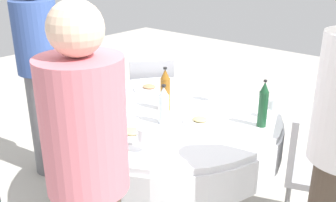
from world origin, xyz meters
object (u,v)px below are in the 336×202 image
Objects in this scene: chair_outer at (151,94)px; person_west at (89,188)px; plate_south at (149,88)px; plate_right at (200,121)px; bottle_amber_west at (165,90)px; bottle_dark_green_far at (263,105)px; wine_glass_east at (272,105)px; plate_front at (131,133)px; wine_glass_near at (144,135)px; plate_mid at (113,109)px; person_far at (41,75)px; bottle_clear_north at (164,106)px; chair_east at (307,162)px; wine_glass_left at (211,88)px; dining_table at (168,130)px.

person_west is at bearing -104.30° from chair_outer.
plate_right is at bearing -20.34° from plate_south.
bottle_amber_west is 0.67m from bottle_dark_green_far.
bottle_dark_green_far is 2.30× the size of wine_glass_east.
plate_front is (0.48, -0.68, 0.00)m from plate_south.
wine_glass_near is 0.59× the size of plate_mid.
bottle_dark_green_far is 1.24× the size of plate_mid.
bottle_dark_green_far is at bearing -120.10° from person_west.
bottle_amber_west is 1.40× the size of plate_right.
person_far is (-1.66, -0.68, 0.03)m from wine_glass_east.
bottle_dark_green_far is 1.03m from plate_mid.
bottle_amber_west reaches higher than bottle_clear_north.
chair_east is at bearing 25.52° from bottle_dark_green_far.
plate_front is 0.30× the size of chair_east.
plate_south is at bearing 131.63° from wine_glass_near.
plate_front is at bearing -97.82° from bottle_clear_north.
plate_south is 1.14× the size of plate_right.
bottle_dark_green_far is 0.19× the size of person_far.
plate_south is at bearing -107.01° from chair_east.
bottle_dark_green_far is 1.40× the size of plate_right.
wine_glass_near is at bearing -64.62° from bottle_clear_north.
plate_right is (-0.31, -0.38, -0.08)m from wine_glass_east.
wine_glass_near reaches higher than wine_glass_left.
bottle_amber_west is 0.36× the size of chair_outer.
bottle_dark_green_far reaches higher than wine_glass_near.
bottle_dark_green_far is at bearing 19.04° from dining_table.
wine_glass_left is at bearing -76.10° from person_far.
wine_glass_left is 1.06× the size of wine_glass_east.
bottle_amber_west is at bearing -150.64° from wine_glass_east.
plate_front is 0.47m from plate_right.
bottle_amber_west is at bearing -91.43° from chair_east.
wine_glass_near is at bearing -62.25° from dining_table.
chair_outer is (-1.22, 1.68, -0.34)m from person_west.
chair_outer reaches higher than plate_mid.
plate_south is 0.15× the size of person_far.
plate_right is (0.70, -0.26, 0.00)m from plate_south.
dining_table is at bearing -90.00° from person_far.
bottle_dark_green_far is at bearing -67.04° from chair_outer.
bottle_dark_green_far is 0.36× the size of chair_outer.
person_far reaches higher than dining_table.
wine_glass_left is 0.65× the size of plate_right.
chair_east reaches higher than plate_front.
chair_east is at bearing 19.70° from bottle_amber_west.
bottle_amber_west is at bearing -88.83° from person_far.
chair_east is (0.78, 0.51, -0.34)m from bottle_clear_north.
bottle_amber_west is 1.00m from chair_outer.
bottle_dark_green_far is 0.41m from plate_right.
person_west reaches higher than plate_front.
person_far is at bearing -162.68° from bottle_dark_green_far.
wine_glass_left is at bearing 68.80° from bottle_amber_west.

